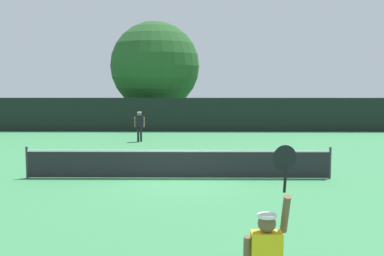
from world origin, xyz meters
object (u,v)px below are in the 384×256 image
Objects in this scene: large_tree at (155,66)px; parked_car_mid at (209,112)px; parked_car_far at (313,114)px; tennis_ball at (207,169)px; player_receiving at (139,123)px; parked_car_near at (97,113)px.

large_tree is 7.34m from parked_car_mid.
parked_car_far is (12.38, 1.99, -3.72)m from large_tree.
tennis_ball is 21.94m from parked_car_far.
tennis_ball is at bearing 112.95° from player_receiving.
parked_car_near and parked_car_far have the same top height.
tennis_ball is at bearing -115.37° from parked_car_far.
parked_car_near is 0.98× the size of parked_car_mid.
player_receiving is at bearing -138.35° from parked_car_far.
player_receiving is at bearing -65.03° from parked_car_near.
parked_car_near is (-4.98, 12.53, -0.23)m from player_receiving.
player_receiving is at bearing 112.95° from tennis_ball.
parked_car_far is (12.40, 11.66, -0.23)m from player_receiving.
tennis_ball is 22.82m from parked_car_mid.
parked_car_far is at bearing -136.75° from player_receiving.
parked_car_mid is 8.61m from parked_car_far.
tennis_ball is at bearing -78.90° from large_tree.
parked_car_far is at bearing 66.23° from tennis_ball.
parked_car_near is (-5.00, 2.86, -3.72)m from large_tree.
player_receiving reaches higher than tennis_ball.
parked_car_mid is (4.23, 14.39, -0.23)m from player_receiving.
tennis_ball is 0.01× the size of large_tree.
large_tree reaches higher than tennis_ball.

